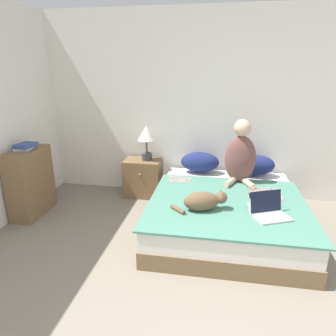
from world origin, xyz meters
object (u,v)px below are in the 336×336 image
(bed, at_px, (226,212))
(table_lamp, at_px, (146,137))
(pillow_near, at_px, (200,162))
(book_stack_top, at_px, (25,146))
(bookshelf, at_px, (31,182))
(nightstand, at_px, (143,178))
(laptop_open, at_px, (270,212))
(person_sitting, at_px, (240,155))
(cat_tabby, at_px, (204,201))
(pillow_far, at_px, (254,165))

(bed, bearing_deg, table_lamp, 145.11)
(bed, relative_size, table_lamp, 3.88)
(pillow_near, distance_m, book_stack_top, 2.24)
(bookshelf, bearing_deg, pillow_near, 21.89)
(bed, height_order, nightstand, nightstand)
(pillow_near, distance_m, table_lamp, 0.82)
(table_lamp, bearing_deg, bookshelf, -147.65)
(laptop_open, relative_size, nightstand, 0.76)
(pillow_near, bearing_deg, nightstand, -178.94)
(person_sitting, relative_size, laptop_open, 1.95)
(table_lamp, bearing_deg, book_stack_top, -147.77)
(nightstand, bearing_deg, bookshelf, -146.84)
(cat_tabby, xyz_separation_m, laptop_open, (0.65, -0.04, -0.05))
(laptop_open, bearing_deg, bookshelf, 148.16)
(laptop_open, height_order, table_lamp, table_lamp)
(pillow_far, bearing_deg, cat_tabby, -117.28)
(bed, xyz_separation_m, pillow_near, (-0.37, 0.78, 0.34))
(nightstand, bearing_deg, cat_tabby, -51.46)
(bookshelf, bearing_deg, nightstand, 33.16)
(nightstand, bearing_deg, pillow_far, 0.56)
(bookshelf, bearing_deg, table_lamp, 32.35)
(cat_tabby, bearing_deg, laptop_open, -20.01)
(pillow_far, bearing_deg, laptop_open, -88.54)
(table_lamp, relative_size, bookshelf, 0.58)
(pillow_far, bearing_deg, book_stack_top, -163.59)
(pillow_near, height_order, book_stack_top, book_stack_top)
(person_sitting, height_order, nightstand, person_sitting)
(nightstand, bearing_deg, table_lamp, 12.91)
(pillow_near, distance_m, nightstand, 0.86)
(bed, bearing_deg, nightstand, 147.01)
(person_sitting, height_order, table_lamp, person_sitting)
(pillow_near, distance_m, laptop_open, 1.45)
(pillow_near, relative_size, nightstand, 0.98)
(pillow_near, bearing_deg, laptop_open, -57.97)
(pillow_far, bearing_deg, bed, -115.11)
(pillow_far, relative_size, person_sitting, 0.66)
(person_sitting, bearing_deg, cat_tabby, -114.14)
(pillow_far, relative_size, bookshelf, 0.62)
(book_stack_top, bearing_deg, table_lamp, 32.23)
(cat_tabby, height_order, laptop_open, laptop_open)
(nightstand, bearing_deg, person_sitting, -12.39)
(bed, xyz_separation_m, bookshelf, (-2.42, -0.04, 0.22))
(bed, relative_size, cat_tabby, 3.30)
(bed, distance_m, table_lamp, 1.53)
(book_stack_top, bearing_deg, bed, 0.92)
(bed, bearing_deg, pillow_near, 115.20)
(cat_tabby, relative_size, laptop_open, 1.41)
(bed, distance_m, cat_tabby, 0.57)
(laptop_open, xyz_separation_m, table_lamp, (-1.52, 1.23, 0.42))
(pillow_near, xyz_separation_m, book_stack_top, (-2.06, -0.82, 0.34))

